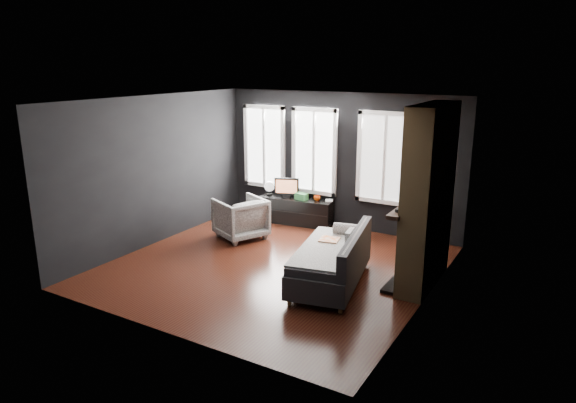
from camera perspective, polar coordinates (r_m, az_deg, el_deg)
The scene contains 18 objects.
floor at distance 8.53m, azimuth -1.61°, elevation -7.19°, with size 5.00×5.00×0.00m, color black.
ceiling at distance 7.90m, azimuth -1.76°, elevation 11.21°, with size 5.00×5.00×0.00m, color white.
wall_back at distance 10.27m, azimuth 5.75°, elevation 4.49°, with size 5.00×0.02×2.70m, color black.
wall_left at distance 9.64m, azimuth -14.40°, elevation 3.38°, with size 0.02×5.00×2.70m, color black.
wall_right at distance 7.15m, azimuth 15.57°, elevation -0.80°, with size 0.02×5.00×2.70m, color black.
windows at distance 10.29m, azimuth 3.50°, elevation 10.35°, with size 4.00×0.16×1.76m, color white, non-canonical shape.
fireplace at distance 7.76m, azimuth 15.32°, elevation 0.47°, with size 0.70×1.62×2.70m, color #93724C, non-canonical shape.
sofa at distance 7.77m, azimuth 4.76°, elevation -6.21°, with size 0.98×1.96×0.84m, color black, non-canonical shape.
stripe_pillow at distance 7.96m, azimuth 6.87°, elevation -4.30°, with size 0.08×0.33×0.33m, color gray.
armchair at distance 9.78m, azimuth -5.30°, elevation -1.62°, with size 0.83×0.78×0.86m, color silver.
media_console at distance 10.67m, azimuth 0.92°, elevation -1.00°, with size 1.56×0.49×0.54m, color black, non-canonical shape.
monitor at distance 10.61m, azimuth -0.16°, elevation 1.70°, with size 0.52×0.11×0.46m, color black, non-canonical shape.
desk_fan at distance 10.81m, azimuth -2.07°, elevation 1.50°, with size 0.21×0.21×0.30m, color #9E9E9E, non-canonical shape.
mug at distance 10.40m, azimuth 3.23°, elevation 0.45°, with size 0.13×0.10×0.13m, color #E64909.
book at distance 10.39m, azimuth 4.19°, elevation 0.65°, with size 0.15×0.02×0.21m, color tan.
storage_box at distance 10.47m, azimuth 1.50°, elevation 0.58°, with size 0.25×0.16×0.13m, color #2E7238.
mantel_vase at distance 8.25m, azimuth 14.47°, elevation 1.15°, with size 0.17×0.18×0.17m, color gold.
mantel_clock at distance 7.34m, azimuth 12.24°, elevation -0.97°, with size 0.12×0.12×0.04m, color black.
Camera 1 is at (4.19, -6.68, 3.27)m, focal length 32.00 mm.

